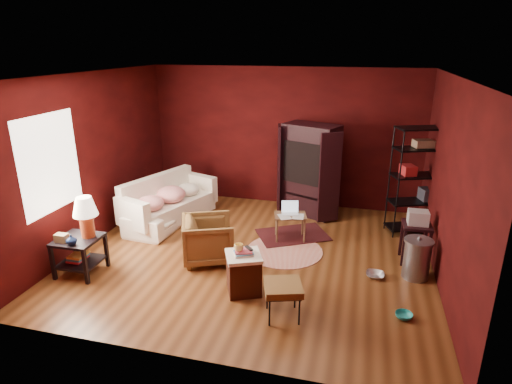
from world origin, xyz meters
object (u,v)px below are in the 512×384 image
hamper (244,272)px  tv_armoire (309,168)px  armchair (208,237)px  wire_shelving (420,176)px  side_table (82,228)px  laptop_desk (290,217)px  sofa (167,203)px

hamper → tv_armoire: bearing=81.7°
armchair → wire_shelving: (3.20, 1.91, 0.66)m
side_table → wire_shelving: wire_shelving is taller
side_table → laptop_desk: size_ratio=1.76×
sofa → laptop_desk: bearing=-89.7°
side_table → armchair: bearing=26.0°
armchair → tv_armoire: (1.23, 2.35, 0.54)m
laptop_desk → sofa: bearing=160.7°
laptop_desk → tv_armoire: (0.13, 1.29, 0.52)m
armchair → side_table: bearing=93.1°
wire_shelving → armchair: bearing=-170.1°
side_table → tv_armoire: (2.86, 3.14, 0.23)m
armchair → sofa: bearing=23.0°
armchair → tv_armoire: size_ratio=0.43×
tv_armoire → wire_shelving: bearing=10.3°
armchair → wire_shelving: 3.79m
sofa → tv_armoire: bearing=-61.5°
laptop_desk → wire_shelving: bearing=7.5°
armchair → side_table: (-1.62, -0.79, 0.31)m
sofa → side_table: side_table is taller
side_table → hamper: side_table is taller
tv_armoire → sofa: bearing=-133.6°
armchair → hamper: armchair is taller
side_table → tv_armoire: bearing=47.7°
side_table → laptop_desk: 3.30m
sofa → wire_shelving: wire_shelving is taller
armchair → laptop_desk: bearing=-69.2°
hamper → sofa: bearing=136.2°
laptop_desk → side_table: bearing=-160.6°
armchair → tv_armoire: tv_armoire is taller
sofa → hamper: 2.86m
tv_armoire → wire_shelving: size_ratio=0.93×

